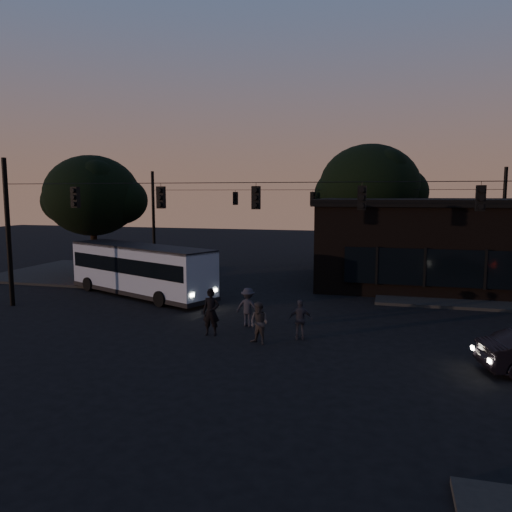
% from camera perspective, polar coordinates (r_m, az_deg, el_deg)
% --- Properties ---
extents(ground, '(120.00, 120.00, 0.00)m').
position_cam_1_polar(ground, '(18.81, -3.26, -10.60)').
color(ground, black).
rests_on(ground, ground).
extents(sidewalk_far_right, '(14.00, 10.00, 0.15)m').
position_cam_1_polar(sidewalk_far_right, '(32.11, 26.31, -3.73)').
color(sidewalk_far_right, black).
rests_on(sidewalk_far_right, ground).
extents(sidewalk_far_left, '(14.00, 10.00, 0.15)m').
position_cam_1_polar(sidewalk_far_left, '(37.15, -17.05, -1.91)').
color(sidewalk_far_left, black).
rests_on(sidewalk_far_left, ground).
extents(building, '(15.40, 10.41, 5.40)m').
position_cam_1_polar(building, '(33.25, 20.84, 1.48)').
color(building, black).
rests_on(building, ground).
extents(tree_behind, '(7.60, 7.60, 9.43)m').
position_cam_1_polar(tree_behind, '(39.02, 12.83, 7.66)').
color(tree_behind, black).
rests_on(tree_behind, ground).
extents(tree_left, '(6.40, 6.40, 8.30)m').
position_cam_1_polar(tree_left, '(35.88, -18.22, 6.55)').
color(tree_left, black).
rests_on(tree_left, ground).
extents(signal_rig_near, '(26.24, 0.30, 7.50)m').
position_cam_1_polar(signal_rig_near, '(21.78, 0.00, 3.78)').
color(signal_rig_near, black).
rests_on(signal_rig_near, ground).
extents(signal_rig_far, '(26.24, 0.30, 7.50)m').
position_cam_1_polar(signal_rig_far, '(37.45, 6.46, 4.78)').
color(signal_rig_far, black).
rests_on(signal_rig_far, ground).
extents(bus, '(10.20, 6.30, 2.85)m').
position_cam_1_polar(bus, '(28.69, -13.07, -1.30)').
color(bus, '#8694AB').
rests_on(bus, ground).
extents(pedestrian_a, '(0.74, 0.52, 1.93)m').
position_cam_1_polar(pedestrian_a, '(20.38, -5.14, -6.40)').
color(pedestrian_a, black).
rests_on(pedestrian_a, ground).
extents(pedestrian_b, '(0.96, 0.87, 1.63)m').
position_cam_1_polar(pedestrian_b, '(19.20, 0.36, -7.68)').
color(pedestrian_b, '#302C2C').
rests_on(pedestrian_b, ground).
extents(pedestrian_c, '(1.01, 0.64, 1.60)m').
position_cam_1_polar(pedestrian_c, '(19.84, 5.10, -7.26)').
color(pedestrian_c, '#2A2A33').
rests_on(pedestrian_c, ground).
extents(pedestrian_d, '(1.14, 0.72, 1.68)m').
position_cam_1_polar(pedestrian_d, '(21.72, -0.92, -5.85)').
color(pedestrian_d, '#22212A').
rests_on(pedestrian_d, ground).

